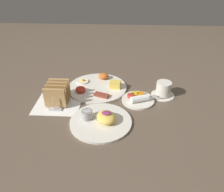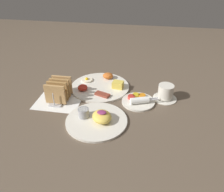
{
  "view_description": "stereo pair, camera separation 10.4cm",
  "coord_description": "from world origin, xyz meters",
  "views": [
    {
      "loc": [
        0.12,
        -0.86,
        0.61
      ],
      "look_at": [
        0.07,
        0.04,
        0.03
      ],
      "focal_mm": 35.0,
      "sensor_mm": 36.0,
      "label": 1
    },
    {
      "loc": [
        0.22,
        -0.85,
        0.61
      ],
      "look_at": [
        0.07,
        0.04,
        0.03
      ],
      "focal_mm": 35.0,
      "sensor_mm": 36.0,
      "label": 2
    }
  ],
  "objects": [
    {
      "name": "toast_rack",
      "position": [
        -0.19,
        0.01,
        0.05
      ],
      "size": [
        0.1,
        0.15,
        0.1
      ],
      "color": "#B7B7BC",
      "rests_on": "ground_plane"
    },
    {
      "name": "plate_foreground",
      "position": [
        0.03,
        -0.13,
        0.01
      ],
      "size": [
        0.27,
        0.27,
        0.06
      ],
      "color": "silver",
      "rests_on": "ground_plane"
    },
    {
      "name": "napkin_flat",
      "position": [
        -0.19,
        0.01,
        0.0
      ],
      "size": [
        0.22,
        0.22,
        0.0
      ],
      "color": "white",
      "rests_on": "ground_plane"
    },
    {
      "name": "plate_breakfast",
      "position": [
        -0.01,
        0.16,
        0.01
      ],
      "size": [
        0.32,
        0.32,
        0.05
      ],
      "color": "silver",
      "rests_on": "ground_plane"
    },
    {
      "name": "coffee_cup",
      "position": [
        0.33,
        0.1,
        0.04
      ],
      "size": [
        0.12,
        0.12,
        0.08
      ],
      "color": "silver",
      "rests_on": "ground_plane"
    },
    {
      "name": "ground_plane",
      "position": [
        0.0,
        0.0,
        0.0
      ],
      "size": [
        3.0,
        3.0,
        0.0
      ],
      "primitive_type": "plane",
      "color": "brown"
    },
    {
      "name": "plate_condiments",
      "position": [
        0.2,
        0.05,
        0.01
      ],
      "size": [
        0.18,
        0.16,
        0.04
      ],
      "color": "silver",
      "rests_on": "ground_plane"
    }
  ]
}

